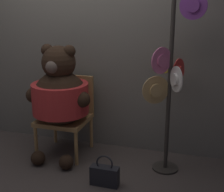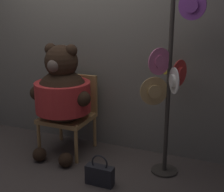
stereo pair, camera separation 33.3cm
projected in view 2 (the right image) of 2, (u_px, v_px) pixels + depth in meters
name	position (u px, v px, depth m)	size (l,w,h in m)	color
ground_plane	(68.00, 157.00, 3.67)	(14.00, 14.00, 0.00)	#4C423D
wall_back	(88.00, 57.00, 3.86)	(8.00, 0.10, 2.21)	slate
chair	(70.00, 111.00, 3.78)	(0.56, 0.54, 0.91)	#B2844C
teddy_bear	(62.00, 93.00, 3.54)	(0.76, 0.68, 1.32)	black
hat_display_rack	(169.00, 82.00, 3.07)	(0.56, 0.55, 1.84)	#332D28
handbag_on_ground	(100.00, 174.00, 3.08)	(0.28, 0.10, 0.32)	#232328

